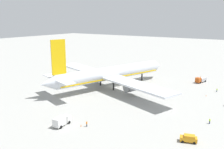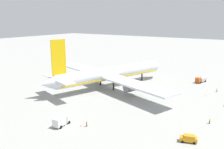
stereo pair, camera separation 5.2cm
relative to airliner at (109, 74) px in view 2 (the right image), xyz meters
name	(u,v)px [view 2 (the right image)]	position (x,y,z in m)	size (l,w,h in m)	color
ground_plane	(112,87)	(1.27, -0.45, -6.35)	(600.00, 600.00, 0.00)	#9E9E99
airliner	(109,74)	(0.00, 0.00, 0.00)	(65.67, 74.71, 23.34)	silver
service_truck_1	(201,80)	(32.36, -33.01, -4.98)	(7.27, 4.25, 2.74)	#BF4C14
service_truck_2	(61,121)	(-42.55, -11.96, -4.80)	(6.30, 3.08, 2.85)	white
service_van	(189,138)	(-31.45, -46.50, -5.31)	(3.12, 4.69, 1.97)	orange
ground_worker_0	(217,90)	(19.73, -43.21, -5.53)	(0.49, 0.49, 1.61)	navy
ground_worker_2	(201,78)	(38.90, -31.27, -5.52)	(0.56, 0.56, 1.64)	#3F3F47
ground_worker_3	(210,121)	(-16.51, -48.36, -5.50)	(0.49, 0.49, 1.67)	navy
ground_worker_4	(87,124)	(-38.95, -18.68, -5.43)	(0.53, 0.53, 1.78)	#3F3F47
traffic_cone_0	(57,72)	(7.80, 42.67, -6.07)	(0.36, 0.36, 0.55)	orange
traffic_cone_1	(206,95)	(11.11, -40.81, -6.07)	(0.36, 0.36, 0.55)	orange
traffic_cone_2	(81,125)	(-39.72, -17.09, -6.07)	(0.36, 0.36, 0.55)	orange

